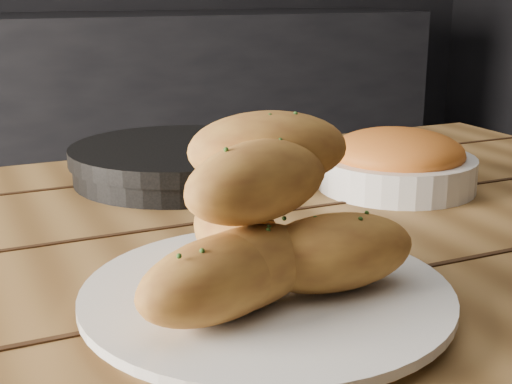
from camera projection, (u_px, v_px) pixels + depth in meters
name	position (u px, v px, depth m)	size (l,w,h in m)	color
counter	(45.00, 147.00, 2.50)	(2.80, 0.60, 0.90)	black
table	(179.00, 364.00, 0.67)	(1.40, 0.89, 0.75)	olive
plate	(267.00, 298.00, 0.55)	(0.29, 0.29, 0.02)	white
bread_rolls	(260.00, 227.00, 0.53)	(0.24, 0.20, 0.13)	gold
skillet	(180.00, 162.00, 0.92)	(0.41, 0.28, 0.05)	black
bowl	(397.00, 162.00, 0.88)	(0.19, 0.19, 0.07)	white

